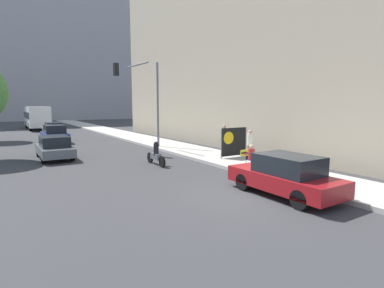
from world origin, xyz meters
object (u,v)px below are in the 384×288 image
object	(u,v)px
car_on_road_nearest	(54,147)
motorcycle_on_road	(156,155)
protest_banner	(234,142)
seated_protester	(252,156)
jogger_on_sidewalk	(250,145)
car_on_road_distant	(53,128)
traffic_light_pole	(144,90)
city_bus_on_road	(36,116)
pedestrian_behind	(224,139)
car_on_road_midblock	(55,134)
parked_car_curbside	(285,176)

from	to	relation	value
car_on_road_nearest	motorcycle_on_road	world-z (taller)	car_on_road_nearest
protest_banner	car_on_road_nearest	world-z (taller)	protest_banner
seated_protester	jogger_on_sidewalk	xyz separation A→B (m)	(1.71, 1.98, 0.22)
car_on_road_nearest	car_on_road_distant	distance (m)	17.27
protest_banner	traffic_light_pole	size ratio (longest dim) A/B	0.31
car_on_road_nearest	motorcycle_on_road	size ratio (longest dim) A/B	2.00
seated_protester	jogger_on_sidewalk	size ratio (longest dim) A/B	0.71
seated_protester	car_on_road_nearest	size ratio (longest dim) A/B	0.28
seated_protester	city_bus_on_road	bearing A→B (deg)	116.13
protest_banner	car_on_road_distant	world-z (taller)	protest_banner
traffic_light_pole	city_bus_on_road	size ratio (longest dim) A/B	0.58
pedestrian_behind	car_on_road_midblock	distance (m)	15.80
seated_protester	car_on_road_distant	distance (m)	26.91
jogger_on_sidewalk	traffic_light_pole	size ratio (longest dim) A/B	0.27
seated_protester	protest_banner	size ratio (longest dim) A/B	0.62
pedestrian_behind	city_bus_on_road	distance (m)	32.40
jogger_on_sidewalk	motorcycle_on_road	bearing A→B (deg)	-40.46
seated_protester	pedestrian_behind	world-z (taller)	pedestrian_behind
seated_protester	protest_banner	xyz separation A→B (m)	(1.45, 3.09, 0.29)
seated_protester	protest_banner	distance (m)	3.43
traffic_light_pole	city_bus_on_road	xyz separation A→B (m)	(-4.71, 26.16, -2.55)
seated_protester	protest_banner	world-z (taller)	protest_banner
parked_car_curbside	car_on_road_distant	bearing A→B (deg)	97.01
jogger_on_sidewalk	car_on_road_nearest	size ratio (longest dim) A/B	0.40
car_on_road_nearest	city_bus_on_road	distance (m)	26.74
jogger_on_sidewalk	parked_car_curbside	xyz separation A→B (m)	(-3.33, -5.36, -0.29)
parked_car_curbside	car_on_road_nearest	xyz separation A→B (m)	(-5.85, 12.64, -0.04)
seated_protester	motorcycle_on_road	world-z (taller)	seated_protester
car_on_road_distant	motorcycle_on_road	distance (m)	22.31
protest_banner	city_bus_on_road	size ratio (longest dim) A/B	0.18
protest_banner	car_on_road_nearest	bearing A→B (deg)	145.33
traffic_light_pole	motorcycle_on_road	xyz separation A→B (m)	(-1.76, -5.59, -3.79)
protest_banner	car_on_road_nearest	xyz separation A→B (m)	(-8.92, 6.17, -0.40)
jogger_on_sidewalk	car_on_road_midblock	distance (m)	17.96
parked_car_curbside	car_on_road_distant	size ratio (longest dim) A/B	0.93
parked_car_curbside	motorcycle_on_road	size ratio (longest dim) A/B	1.98
jogger_on_sidewalk	seated_protester	bearing A→B (deg)	33.43
jogger_on_sidewalk	parked_car_curbside	bearing A→B (deg)	42.41
pedestrian_behind	car_on_road_midblock	size ratio (longest dim) A/B	0.42
seated_protester	traffic_light_pole	size ratio (longest dim) A/B	0.19
car_on_road_distant	motorcycle_on_road	xyz separation A→B (m)	(2.18, -22.20, -0.13)
car_on_road_distant	pedestrian_behind	bearing A→B (deg)	-71.87
seated_protester	jogger_on_sidewalk	world-z (taller)	jogger_on_sidewalk
pedestrian_behind	protest_banner	size ratio (longest dim) A/B	0.95
seated_protester	car_on_road_midblock	bearing A→B (deg)	125.67
seated_protester	car_on_road_midblock	distance (m)	19.13
jogger_on_sidewalk	pedestrian_behind	size ratio (longest dim) A/B	0.92
jogger_on_sidewalk	traffic_light_pole	bearing A→B (deg)	-84.41
seated_protester	traffic_light_pole	xyz separation A→B (m)	(-1.34, 9.78, 3.53)
parked_car_curbside	car_on_road_nearest	world-z (taller)	parked_car_curbside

